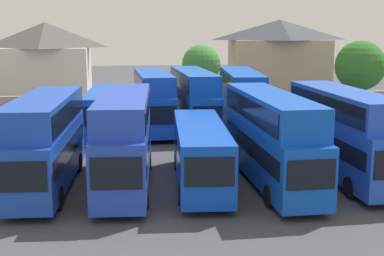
{
  "coord_description": "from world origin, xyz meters",
  "views": [
    {
      "loc": [
        -3.47,
        -27.17,
        8.39
      ],
      "look_at": [
        0.0,
        3.0,
        2.53
      ],
      "focal_mm": 49.58,
      "sensor_mm": 36.0,
      "label": 1
    }
  ],
  "objects_px": {
    "bus_1": "(45,138)",
    "house_terrace_left": "(47,62)",
    "bus_7": "(154,98)",
    "bus_5": "(344,129)",
    "bus_9": "(241,97)",
    "tree_left_of_lot": "(201,64)",
    "bus_8": "(194,97)",
    "tree_behind_wall": "(360,66)",
    "house_terrace_centre": "(279,59)",
    "bus_2": "(125,135)",
    "bus_6": "(104,110)",
    "bus_4": "(271,134)",
    "bus_3": "(201,151)"
  },
  "relations": [
    {
      "from": "tree_behind_wall",
      "to": "bus_2",
      "type": "bearing_deg",
      "value": -135.33
    },
    {
      "from": "bus_3",
      "to": "tree_behind_wall",
      "type": "height_order",
      "value": "tree_behind_wall"
    },
    {
      "from": "tree_behind_wall",
      "to": "bus_1",
      "type": "bearing_deg",
      "value": -140.21
    },
    {
      "from": "bus_6",
      "to": "bus_7",
      "type": "xyz_separation_m",
      "value": [
        3.9,
        0.75,
        0.74
      ]
    },
    {
      "from": "house_terrace_centre",
      "to": "bus_2",
      "type": "bearing_deg",
      "value": -118.34
    },
    {
      "from": "bus_9",
      "to": "tree_behind_wall",
      "type": "bearing_deg",
      "value": 125.12
    },
    {
      "from": "bus_3",
      "to": "bus_7",
      "type": "bearing_deg",
      "value": -170.1
    },
    {
      "from": "bus_9",
      "to": "house_terrace_left",
      "type": "height_order",
      "value": "house_terrace_left"
    },
    {
      "from": "bus_1",
      "to": "bus_7",
      "type": "relative_size",
      "value": 1.02
    },
    {
      "from": "bus_5",
      "to": "bus_3",
      "type": "bearing_deg",
      "value": -88.35
    },
    {
      "from": "house_terrace_left",
      "to": "tree_behind_wall",
      "type": "height_order",
      "value": "house_terrace_left"
    },
    {
      "from": "bus_5",
      "to": "bus_7",
      "type": "height_order",
      "value": "bus_5"
    },
    {
      "from": "bus_1",
      "to": "bus_6",
      "type": "distance_m",
      "value": 14.26
    },
    {
      "from": "bus_9",
      "to": "tree_left_of_lot",
      "type": "bearing_deg",
      "value": -168.42
    },
    {
      "from": "bus_7",
      "to": "tree_left_of_lot",
      "type": "distance_m",
      "value": 13.33
    },
    {
      "from": "bus_8",
      "to": "house_terrace_left",
      "type": "distance_m",
      "value": 23.37
    },
    {
      "from": "bus_4",
      "to": "house_terrace_left",
      "type": "height_order",
      "value": "house_terrace_left"
    },
    {
      "from": "bus_2",
      "to": "tree_left_of_lot",
      "type": "height_order",
      "value": "tree_left_of_lot"
    },
    {
      "from": "bus_6",
      "to": "bus_5",
      "type": "bearing_deg",
      "value": 46.65
    },
    {
      "from": "bus_6",
      "to": "bus_3",
      "type": "bearing_deg",
      "value": 23.39
    },
    {
      "from": "bus_5",
      "to": "bus_6",
      "type": "distance_m",
      "value": 19.58
    },
    {
      "from": "bus_2",
      "to": "bus_8",
      "type": "height_order",
      "value": "bus_2"
    },
    {
      "from": "bus_2",
      "to": "bus_6",
      "type": "relative_size",
      "value": 1.08
    },
    {
      "from": "tree_behind_wall",
      "to": "bus_4",
      "type": "bearing_deg",
      "value": -123.3
    },
    {
      "from": "bus_2",
      "to": "bus_5",
      "type": "relative_size",
      "value": 1.0
    },
    {
      "from": "bus_1",
      "to": "bus_9",
      "type": "height_order",
      "value": "bus_9"
    },
    {
      "from": "bus_2",
      "to": "bus_6",
      "type": "xyz_separation_m",
      "value": [
        -1.73,
        14.17,
        -0.82
      ]
    },
    {
      "from": "bus_4",
      "to": "house_terrace_left",
      "type": "relative_size",
      "value": 1.23
    },
    {
      "from": "bus_7",
      "to": "house_terrace_centre",
      "type": "bearing_deg",
      "value": 135.01
    },
    {
      "from": "house_terrace_centre",
      "to": "tree_left_of_lot",
      "type": "xyz_separation_m",
      "value": [
        -9.58,
        -4.93,
        -0.13
      ]
    },
    {
      "from": "bus_3",
      "to": "tree_behind_wall",
      "type": "distance_m",
      "value": 29.57
    },
    {
      "from": "bus_6",
      "to": "bus_4",
      "type": "bearing_deg",
      "value": 34.99
    },
    {
      "from": "bus_4",
      "to": "bus_8",
      "type": "bearing_deg",
      "value": -172.99
    },
    {
      "from": "bus_8",
      "to": "tree_left_of_lot",
      "type": "height_order",
      "value": "tree_left_of_lot"
    },
    {
      "from": "tree_left_of_lot",
      "to": "house_terrace_left",
      "type": "bearing_deg",
      "value": 159.21
    },
    {
      "from": "bus_1",
      "to": "bus_2",
      "type": "bearing_deg",
      "value": 90.7
    },
    {
      "from": "bus_2",
      "to": "tree_behind_wall",
      "type": "relative_size",
      "value": 1.6
    },
    {
      "from": "bus_5",
      "to": "bus_8",
      "type": "xyz_separation_m",
      "value": [
        -6.64,
        14.51,
        -0.03
      ]
    },
    {
      "from": "bus_1",
      "to": "house_terrace_left",
      "type": "xyz_separation_m",
      "value": [
        -4.79,
        33.08,
        1.78
      ]
    },
    {
      "from": "bus_3",
      "to": "bus_8",
      "type": "xyz_separation_m",
      "value": [
        1.44,
        15.08,
        0.85
      ]
    },
    {
      "from": "bus_7",
      "to": "tree_behind_wall",
      "type": "xyz_separation_m",
      "value": [
        20.55,
        7.53,
        1.85
      ]
    },
    {
      "from": "bus_2",
      "to": "bus_5",
      "type": "bearing_deg",
      "value": 94.59
    },
    {
      "from": "bus_1",
      "to": "bus_2",
      "type": "distance_m",
      "value": 4.09
    },
    {
      "from": "bus_7",
      "to": "tree_behind_wall",
      "type": "height_order",
      "value": "tree_behind_wall"
    },
    {
      "from": "bus_4",
      "to": "bus_8",
      "type": "height_order",
      "value": "bus_4"
    },
    {
      "from": "bus_7",
      "to": "tree_behind_wall",
      "type": "distance_m",
      "value": 21.96
    },
    {
      "from": "bus_5",
      "to": "house_terrace_centre",
      "type": "distance_m",
      "value": 32.04
    },
    {
      "from": "bus_2",
      "to": "bus_5",
      "type": "xyz_separation_m",
      "value": [
        12.06,
        0.31,
        0.01
      ]
    },
    {
      "from": "bus_4",
      "to": "house_terrace_centre",
      "type": "bearing_deg",
      "value": 161.91
    },
    {
      "from": "tree_behind_wall",
      "to": "house_terrace_centre",
      "type": "bearing_deg",
      "value": 120.36
    }
  ]
}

